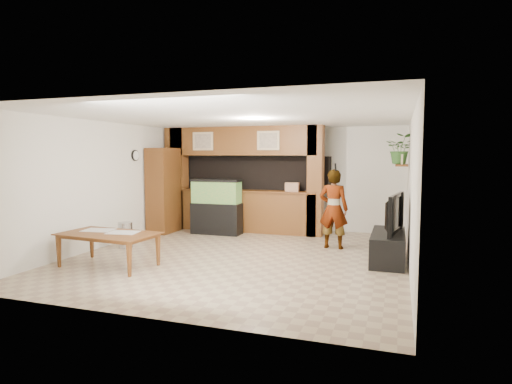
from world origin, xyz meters
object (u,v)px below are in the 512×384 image
(aquarium, at_px, (217,207))
(dining_table, at_px, (107,250))
(television, at_px, (389,213))
(pantry_cabinet, at_px, (164,190))
(person, at_px, (334,209))

(aquarium, relative_size, dining_table, 0.81)
(aquarium, height_order, television, aquarium)
(pantry_cabinet, xyz_separation_m, aquarium, (1.34, 0.19, -0.39))
(pantry_cabinet, height_order, television, pantry_cabinet)
(person, bearing_deg, aquarium, -9.91)
(television, xyz_separation_m, dining_table, (-4.54, -1.94, -0.58))
(aquarium, bearing_deg, person, -14.42)
(aquarium, relative_size, television, 1.09)
(dining_table, bearing_deg, pantry_cabinet, 108.38)
(television, height_order, dining_table, television)
(person, height_order, dining_table, person)
(aquarium, xyz_separation_m, person, (2.91, -0.71, 0.16))
(aquarium, distance_m, dining_table, 3.47)
(television, height_order, person, person)
(aquarium, distance_m, television, 4.28)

